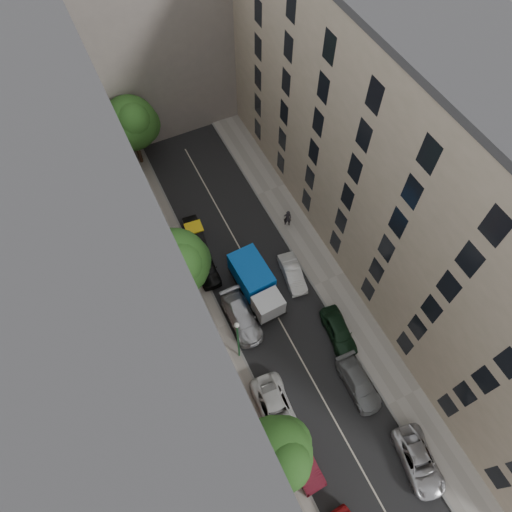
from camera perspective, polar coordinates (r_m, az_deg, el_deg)
ground at (r=38.08m, az=1.92°, el=-6.18°), size 120.00×120.00×0.00m
road_surface at (r=38.07m, az=1.93°, el=-6.17°), size 8.00×44.00×0.02m
sidewalk_left at (r=37.20m, az=-5.75°, el=-9.43°), size 3.00×44.00×0.15m
sidewalk_right at (r=39.57m, az=9.06°, el=-2.92°), size 3.00×44.00×0.15m
building_left at (r=28.32m, az=-17.85°, el=-5.95°), size 8.00×44.00×20.00m
building_right at (r=34.13m, az=19.35°, el=8.80°), size 8.00×44.00×20.00m
building_endcap at (r=49.89m, az=-14.13°, el=26.28°), size 18.00×12.00×18.00m
tarp_truck at (r=37.25m, az=0.00°, el=-3.44°), size 2.63×6.11×2.78m
car_left_1 at (r=34.06m, az=5.52°, el=-23.87°), size 1.82×4.60×1.49m
car_left_2 at (r=34.55m, az=2.50°, el=-18.62°), size 2.84×5.42×1.45m
car_left_3 at (r=36.82m, az=-1.82°, el=-7.65°), size 2.14×5.10×1.47m
car_left_4 at (r=39.19m, az=-6.33°, el=-1.33°), size 1.99×4.39×1.46m
car_left_5 at (r=41.23m, az=-7.63°, el=2.75°), size 1.69×3.98×1.28m
car_right_0 at (r=35.74m, az=19.68°, el=-23.02°), size 3.01×5.12×1.34m
car_right_1 at (r=35.87m, az=12.73°, el=-15.29°), size 2.02×4.65×1.33m
car_right_2 at (r=36.92m, az=10.30°, el=-9.20°), size 2.27×4.51×1.48m
car_right_3 at (r=38.82m, az=4.58°, el=-2.19°), size 1.95×4.17×1.32m
tree_near at (r=29.17m, az=2.72°, el=-23.70°), size 4.82×4.47×7.95m
tree_mid at (r=34.09m, az=-9.90°, el=-1.11°), size 5.52×5.28×8.12m
tree_far at (r=45.14m, az=-15.26°, el=15.54°), size 5.34×5.07×7.50m
lamp_post at (r=32.74m, az=-2.29°, el=-10.10°), size 0.36×0.36×6.10m
pedestrian at (r=41.40m, az=3.96°, el=4.77°), size 0.83×0.72×1.93m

